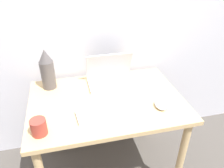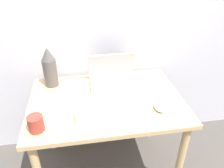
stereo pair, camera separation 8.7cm
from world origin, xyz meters
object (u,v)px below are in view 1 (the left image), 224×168
object	(u,v)px
mouse	(160,105)
vase	(47,70)
keyboard	(113,110)
laptop	(110,76)
mug	(39,127)

from	to	relation	value
mouse	vase	bearing A→B (deg)	149.25
keyboard	vase	bearing A→B (deg)	134.76
laptop	keyboard	bearing A→B (deg)	-100.38
mouse	laptop	bearing A→B (deg)	122.21
vase	laptop	bearing A→B (deg)	-3.70
keyboard	mug	world-z (taller)	mug
vase	mug	bearing A→B (deg)	-96.06
keyboard	vase	xyz separation A→B (m)	(-0.39, 0.39, 0.14)
laptop	keyboard	size ratio (longest dim) A/B	0.74
laptop	vase	size ratio (longest dim) A/B	1.15
laptop	mouse	distance (m)	0.46
mouse	mug	xyz separation A→B (m)	(-0.75, -0.07, 0.03)
laptop	mug	bearing A→B (deg)	-137.99
mug	laptop	bearing A→B (deg)	42.01
vase	mug	distance (m)	0.50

